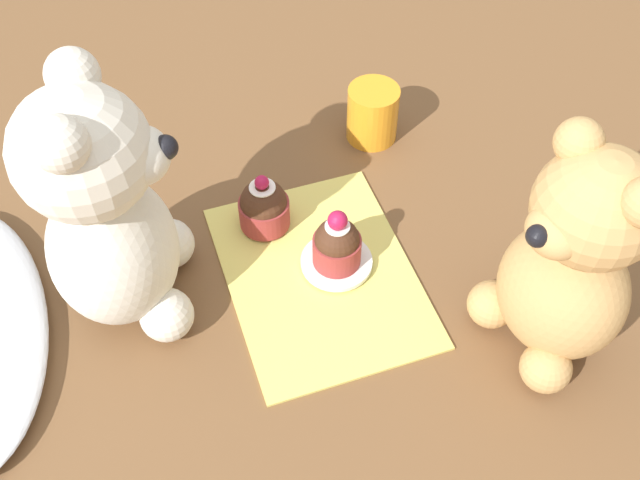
{
  "coord_description": "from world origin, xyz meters",
  "views": [
    {
      "loc": [
        -0.42,
        0.14,
        0.59
      ],
      "look_at": [
        0.0,
        0.0,
        0.06
      ],
      "focal_mm": 42.0,
      "sensor_mm": 36.0,
      "label": 1
    }
  ],
  "objects_px": {
    "saucer_plate": "(337,262)",
    "juice_glass": "(373,114)",
    "teddy_bear_tan": "(570,263)",
    "cupcake_near_cream_bear": "(264,206)",
    "cupcake_near_tan_bear": "(337,244)",
    "teddy_bear_cream": "(107,214)"
  },
  "relations": [
    {
      "from": "teddy_bear_cream",
      "to": "juice_glass",
      "type": "bearing_deg",
      "value": -52.1
    },
    {
      "from": "teddy_bear_cream",
      "to": "cupcake_near_cream_bear",
      "type": "xyz_separation_m",
      "value": [
        0.04,
        -0.15,
        -0.09
      ]
    },
    {
      "from": "saucer_plate",
      "to": "juice_glass",
      "type": "height_order",
      "value": "juice_glass"
    },
    {
      "from": "cupcake_near_cream_bear",
      "to": "juice_glass",
      "type": "bearing_deg",
      "value": -58.82
    },
    {
      "from": "teddy_bear_tan",
      "to": "cupcake_near_tan_bear",
      "type": "xyz_separation_m",
      "value": [
        0.13,
        0.15,
        -0.07
      ]
    },
    {
      "from": "cupcake_near_tan_bear",
      "to": "juice_glass",
      "type": "height_order",
      "value": "cupcake_near_tan_bear"
    },
    {
      "from": "teddy_bear_cream",
      "to": "cupcake_near_tan_bear",
      "type": "relative_size",
      "value": 3.72
    },
    {
      "from": "teddy_bear_tan",
      "to": "saucer_plate",
      "type": "distance_m",
      "value": 0.23
    },
    {
      "from": "cupcake_near_tan_bear",
      "to": "juice_glass",
      "type": "xyz_separation_m",
      "value": [
        0.17,
        -0.1,
        -0.0
      ]
    },
    {
      "from": "teddy_bear_cream",
      "to": "cupcake_near_cream_bear",
      "type": "distance_m",
      "value": 0.18
    },
    {
      "from": "saucer_plate",
      "to": "teddy_bear_cream",
      "type": "bearing_deg",
      "value": 81.48
    },
    {
      "from": "teddy_bear_tan",
      "to": "juice_glass",
      "type": "distance_m",
      "value": 0.32
    },
    {
      "from": "teddy_bear_cream",
      "to": "teddy_bear_tan",
      "type": "xyz_separation_m",
      "value": [
        -0.16,
        -0.35,
        -0.01
      ]
    },
    {
      "from": "teddy_bear_cream",
      "to": "juice_glass",
      "type": "distance_m",
      "value": 0.34
    },
    {
      "from": "saucer_plate",
      "to": "cupcake_near_tan_bear",
      "type": "relative_size",
      "value": 1.03
    },
    {
      "from": "teddy_bear_tan",
      "to": "juice_glass",
      "type": "height_order",
      "value": "teddy_bear_tan"
    },
    {
      "from": "teddy_bear_cream",
      "to": "saucer_plate",
      "type": "height_order",
      "value": "teddy_bear_cream"
    },
    {
      "from": "teddy_bear_tan",
      "to": "cupcake_near_cream_bear",
      "type": "distance_m",
      "value": 0.3
    },
    {
      "from": "teddy_bear_cream",
      "to": "saucer_plate",
      "type": "distance_m",
      "value": 0.23
    },
    {
      "from": "cupcake_near_cream_bear",
      "to": "juice_glass",
      "type": "relative_size",
      "value": 1.01
    },
    {
      "from": "cupcake_near_cream_bear",
      "to": "teddy_bear_tan",
      "type": "bearing_deg",
      "value": -135.52
    },
    {
      "from": "saucer_plate",
      "to": "juice_glass",
      "type": "xyz_separation_m",
      "value": [
        0.17,
        -0.1,
        0.02
      ]
    }
  ]
}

